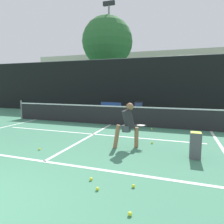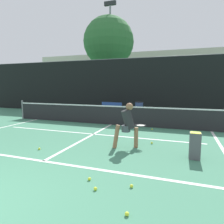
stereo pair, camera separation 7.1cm
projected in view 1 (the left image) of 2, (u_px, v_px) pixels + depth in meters
court_baseline_near at (44, 161)px, 5.09m from camera, size 11.00×0.10×0.01m
court_service_line at (93, 134)px, 7.95m from camera, size 8.25×0.10×0.01m
court_center_mark at (88, 137)px, 7.49m from camera, size 0.10×5.13×0.01m
court_sideline_right at (223, 149)px, 6.04m from camera, size 0.10×6.13×0.01m
net at (111, 114)px, 9.83m from camera, size 11.09×0.09×1.07m
fence_back at (130, 86)px, 13.41m from camera, size 24.00×0.06×3.74m
player_practicing at (128, 123)px, 6.14m from camera, size 1.01×0.87×1.41m
tennis_ball_scattered_0 at (152, 129)px, 8.71m from camera, size 0.07×0.07×0.07m
tennis_ball_scattered_2 at (152, 143)px, 6.63m from camera, size 0.07×0.07×0.07m
tennis_ball_scattered_3 at (40, 149)px, 5.99m from camera, size 0.07×0.07×0.07m
tennis_ball_scattered_4 at (97, 189)px, 3.68m from camera, size 0.07×0.07×0.07m
tennis_ball_scattered_6 at (133, 186)px, 3.78m from camera, size 0.07×0.07×0.07m
tennis_ball_scattered_7 at (91, 179)px, 4.07m from camera, size 0.07×0.07×0.07m
tennis_ball_scattered_8 at (130, 214)px, 2.96m from camera, size 0.07×0.07×0.07m
ball_hopper at (195, 145)px, 5.27m from camera, size 0.28×0.28×0.71m
courtside_bench at (110, 109)px, 12.72m from camera, size 1.48×0.58×0.86m
trash_bin at (138, 110)px, 11.92m from camera, size 0.50×0.50×0.98m
parked_car at (124, 102)px, 16.99m from camera, size 1.79×4.35×1.30m
floodlight_mast at (109, 42)px, 18.56m from camera, size 1.10×0.24×9.52m
tree_west at (107, 42)px, 19.24m from camera, size 4.85×4.85×8.52m
building_far at (156, 76)px, 27.26m from camera, size 36.00×2.40×6.39m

